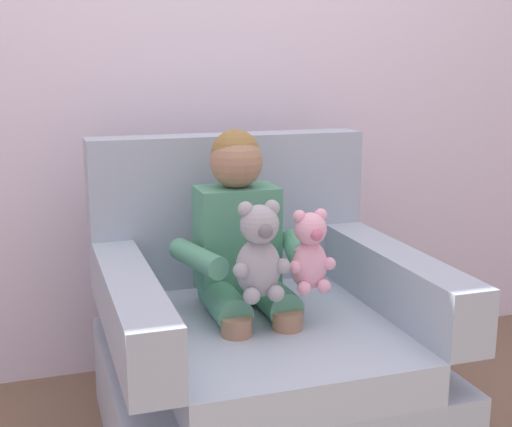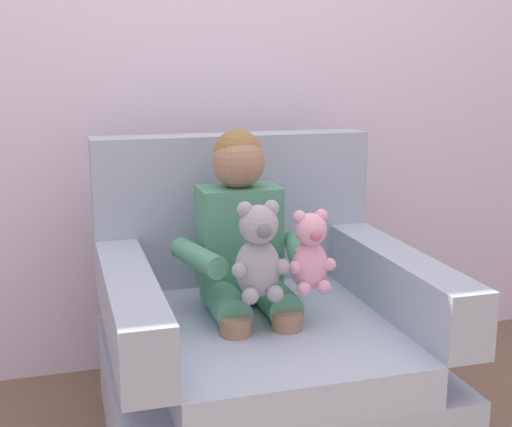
{
  "view_description": "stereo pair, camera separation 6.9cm",
  "coord_description": "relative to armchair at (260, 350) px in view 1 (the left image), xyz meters",
  "views": [
    {
      "loc": [
        -0.67,
        -1.94,
        1.23
      ],
      "look_at": [
        -0.05,
        -0.05,
        0.78
      ],
      "focal_mm": 48.46,
      "sensor_mm": 36.0,
      "label": 1
    },
    {
      "loc": [
        -0.6,
        -1.96,
        1.23
      ],
      "look_at": [
        -0.05,
        -0.05,
        0.78
      ],
      "focal_mm": 48.46,
      "sensor_mm": 36.0,
      "label": 2
    }
  ],
  "objects": [
    {
      "name": "seated_child",
      "position": [
        -0.05,
        0.04,
        0.34
      ],
      "size": [
        0.45,
        0.39,
        0.82
      ],
      "rotation": [
        0.0,
        0.0,
        -0.04
      ],
      "color": "#4C9370",
      "rests_on": "armchair"
    },
    {
      "name": "plush_pink",
      "position": [
        0.11,
        -0.14,
        0.36
      ],
      "size": [
        0.15,
        0.12,
        0.25
      ],
      "rotation": [
        0.0,
        0.0,
        0.1
      ],
      "color": "#EAA8BC",
      "rests_on": "armchair"
    },
    {
      "name": "plush_grey",
      "position": [
        -0.06,
        -0.16,
        0.37
      ],
      "size": [
        0.17,
        0.14,
        0.29
      ],
      "rotation": [
        0.0,
        0.0,
        0.06
      ],
      "color": "#9E9EA3",
      "rests_on": "armchair"
    },
    {
      "name": "back_wall",
      "position": [
        0.0,
        0.72,
        0.99
      ],
      "size": [
        6.0,
        0.1,
        2.6
      ],
      "primitive_type": "cube",
      "color": "silver",
      "rests_on": "ground"
    },
    {
      "name": "armchair",
      "position": [
        0.0,
        0.0,
        0.0
      ],
      "size": [
        0.99,
        0.97,
        0.97
      ],
      "color": "#9EADBC",
      "rests_on": "ground"
    }
  ]
}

